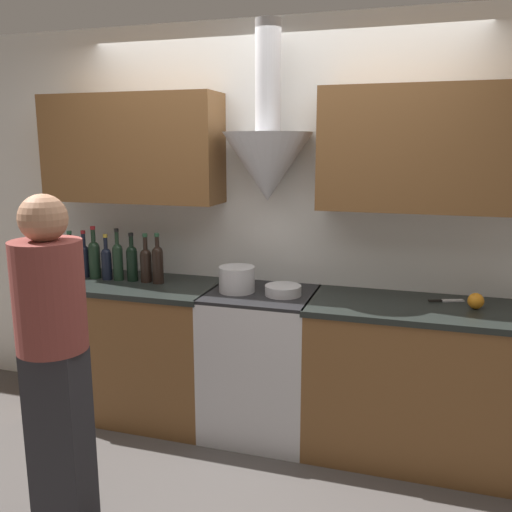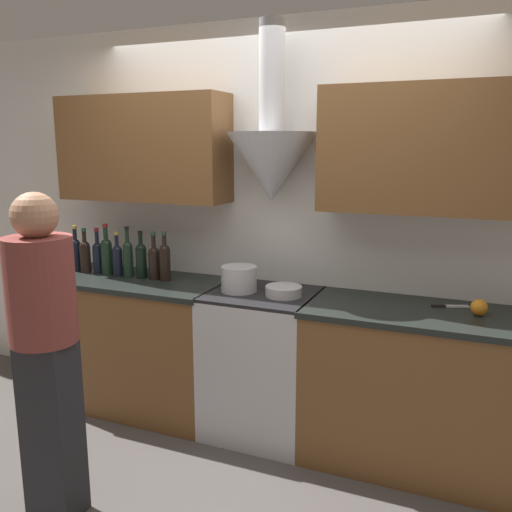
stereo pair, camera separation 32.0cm
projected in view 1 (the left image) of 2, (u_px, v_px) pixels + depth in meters
ground_plane at (246, 454)px, 3.26m from camera, size 12.00×12.00×0.00m
wall_back at (274, 201)px, 3.49m from camera, size 8.40×0.56×2.60m
counter_left at (130, 347)px, 3.71m from camera, size 1.24×0.62×0.93m
counter_right at (417, 381)px, 3.17m from camera, size 1.29×0.62×0.93m
stove_range at (261, 362)px, 3.45m from camera, size 0.66×0.60×0.93m
wine_bottle_0 at (60, 256)px, 3.78m from camera, size 0.07×0.07×0.33m
wine_bottle_1 at (71, 258)px, 3.74m from camera, size 0.08×0.08×0.32m
wine_bottle_2 at (85, 259)px, 3.73m from camera, size 0.07×0.07×0.32m
wine_bottle_3 at (94, 257)px, 3.69m from camera, size 0.08×0.08×0.36m
wine_bottle_4 at (107, 262)px, 3.65m from camera, size 0.07×0.07×0.31m
wine_bottle_5 at (118, 260)px, 3.63m from camera, size 0.07×0.07×0.35m
wine_bottle_6 at (132, 261)px, 3.62m from camera, size 0.07×0.07×0.33m
wine_bottle_7 at (146, 263)px, 3.59m from camera, size 0.08×0.08×0.33m
wine_bottle_8 at (158, 262)px, 3.55m from camera, size 0.07×0.07×0.33m
stock_pot at (237, 279)px, 3.36m from camera, size 0.22×0.22×0.16m
mixing_bowl at (283, 290)px, 3.29m from camera, size 0.22×0.22×0.06m
orange_fruit at (476, 301)px, 3.01m from camera, size 0.09×0.09×0.09m
chefs_knife at (446, 301)px, 3.16m from camera, size 0.20×0.10×0.01m
person_foreground_left at (53, 350)px, 2.48m from camera, size 0.32×0.32×1.62m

